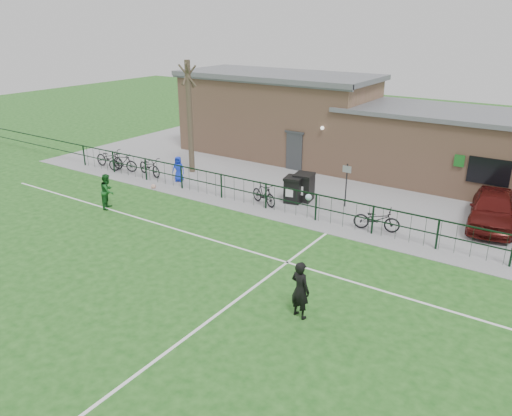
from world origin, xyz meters
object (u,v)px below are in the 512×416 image
Objects in this scene: bicycle_c at (150,166)px; ball_ground at (153,186)px; bare_tree at (190,118)px; bicycle_d at (264,194)px; bicycle_e at (377,219)px; bicycle_b at (123,163)px; outfield_player at (108,191)px; bicycle_a at (110,158)px; sign_post at (346,185)px; wheelie_bin_left at (304,188)px; spectator_child at (178,169)px; wheelie_bin_right at (294,190)px; car_maroon at (493,209)px.

ball_ground is (1.73, -1.49, -0.41)m from bicycle_c.
bicycle_d is at bearing -19.14° from bare_tree.
ball_ground is (-11.20, -1.22, -0.38)m from bicycle_e.
bicycle_b is 1.79m from bicycle_c.
outfield_player is at bearing -84.91° from ball_ground.
outfield_player is at bearing -133.20° from bicycle_a.
bicycle_d is at bearing -150.13° from sign_post.
bicycle_e is at bearing -92.48° from bicycle_a.
ball_ground is at bearing -84.50° from bare_tree.
wheelie_bin_left is 0.90× the size of spectator_child.
bicycle_b is 5.66m from outfield_player.
sign_post is at bearing 6.69° from wheelie_bin_right.
outfield_player is (2.00, -4.54, 0.26)m from bicycle_c.
bicycle_c is at bearing 75.69° from bicycle_e.
bicycle_e is 11.28m from ball_ground.
bare_tree reaches higher than outfield_player.
wheelie_bin_right is 4.54m from bicycle_e.
wheelie_bin_right is at bearing -173.19° from car_maroon.
wheelie_bin_left is at bearing -69.19° from bicycle_c.
car_maroon reaches higher than bicycle_d.
bicycle_a is 1.56× the size of spectator_child.
spectator_child reaches higher than wheelie_bin_right.
wheelie_bin_right is 8.40m from car_maroon.
outfield_player reaches higher than bicycle_d.
outfield_player is (-6.78, -5.77, 0.17)m from wheelie_bin_left.
bicycle_c is at bearing -89.15° from bicycle_a.
bicycle_d is at bearing -79.54° from bicycle_c.
bare_tree reaches higher than bicycle_d.
wheelie_bin_left is 6.89m from spectator_child.
wheelie_bin_right is 0.56× the size of sign_post.
outfield_player is at bearing -84.70° from bare_tree.
car_maroon reaches higher than bicycle_c.
sign_post reaches higher than bicycle_b.
wheelie_bin_left reaches higher than wheelie_bin_right.
bare_tree reaches higher than bicycle_b.
outfield_player reaches higher than bicycle_c.
wheelie_bin_right is at bearing -72.06° from bicycle_c.
car_maroon reaches higher than bicycle_b.
wheelie_bin_left reaches higher than bicycle_b.
bicycle_a is (-11.80, -1.39, -0.06)m from wheelie_bin_left.
bicycle_c is at bearing -171.93° from sign_post.
bicycle_b is at bearing -177.72° from car_maroon.
bicycle_a is at bearing 161.39° from spectator_child.
bare_tree is at bearing 165.75° from wheelie_bin_left.
car_maroon reaches higher than wheelie_bin_right.
bare_tree is 15.44m from car_maroon.
spectator_child is at bearing -170.87° from sign_post.
bicycle_e is (-3.72, -3.10, -0.25)m from car_maroon.
bare_tree is 9.56m from sign_post.
outfield_player reaches higher than ball_ground.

